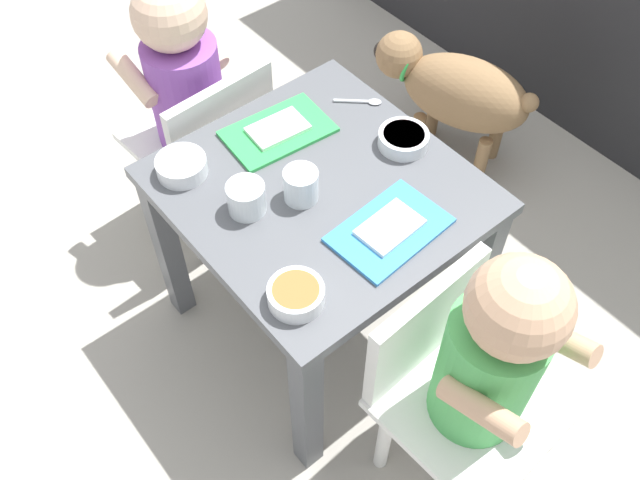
{
  "coord_description": "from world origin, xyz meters",
  "views": [
    {
      "loc": [
        0.68,
        -0.55,
        1.42
      ],
      "look_at": [
        0.0,
        0.0,
        0.31
      ],
      "focal_mm": 39.01,
      "sensor_mm": 36.0,
      "label": 1
    }
  ],
  "objects_px": {
    "seated_child_left": "(188,87)",
    "food_tray_right": "(390,229)",
    "dining_table": "(320,217)",
    "dog": "(455,90)",
    "seated_child_right": "(484,361)",
    "water_cup_left": "(246,199)",
    "water_cup_right": "(302,188)",
    "food_tray_left": "(278,131)",
    "cereal_bowl_left_side": "(403,139)",
    "veggie_bowl_far": "(296,294)",
    "spoon_by_left_tray": "(363,101)",
    "cereal_bowl_right_side": "(181,166)"
  },
  "relations": [
    {
      "from": "seated_child_left",
      "to": "water_cup_right",
      "type": "xyz_separation_m",
      "value": [
        0.44,
        -0.03,
        0.06
      ]
    },
    {
      "from": "dog",
      "to": "water_cup_right",
      "type": "relative_size",
      "value": 7.0
    },
    {
      "from": "seated_child_left",
      "to": "spoon_by_left_tray",
      "type": "height_order",
      "value": "seated_child_left"
    },
    {
      "from": "water_cup_right",
      "to": "cereal_bowl_left_side",
      "type": "bearing_deg",
      "value": 86.43
    },
    {
      "from": "food_tray_left",
      "to": "veggie_bowl_far",
      "type": "height_order",
      "value": "veggie_bowl_far"
    },
    {
      "from": "food_tray_left",
      "to": "water_cup_right",
      "type": "height_order",
      "value": "water_cup_right"
    },
    {
      "from": "food_tray_right",
      "to": "water_cup_left",
      "type": "height_order",
      "value": "water_cup_left"
    },
    {
      "from": "cereal_bowl_left_side",
      "to": "seated_child_left",
      "type": "bearing_deg",
      "value": -154.89
    },
    {
      "from": "spoon_by_left_tray",
      "to": "cereal_bowl_left_side",
      "type": "bearing_deg",
      "value": -8.7
    },
    {
      "from": "dining_table",
      "to": "cereal_bowl_right_side",
      "type": "distance_m",
      "value": 0.28
    },
    {
      "from": "food_tray_left",
      "to": "spoon_by_left_tray",
      "type": "xyz_separation_m",
      "value": [
        0.04,
        0.19,
        -0.0
      ]
    },
    {
      "from": "dog",
      "to": "spoon_by_left_tray",
      "type": "bearing_deg",
      "value": -78.19
    },
    {
      "from": "water_cup_left",
      "to": "cereal_bowl_left_side",
      "type": "distance_m",
      "value": 0.34
    },
    {
      "from": "seated_child_left",
      "to": "food_tray_right",
      "type": "xyz_separation_m",
      "value": [
        0.6,
        0.04,
        0.04
      ]
    },
    {
      "from": "food_tray_right",
      "to": "cereal_bowl_right_side",
      "type": "xyz_separation_m",
      "value": [
        -0.35,
        -0.2,
        0.01
      ]
    },
    {
      "from": "dining_table",
      "to": "food_tray_left",
      "type": "height_order",
      "value": "food_tray_left"
    },
    {
      "from": "seated_child_right",
      "to": "water_cup_left",
      "type": "relative_size",
      "value": 9.96
    },
    {
      "from": "water_cup_left",
      "to": "water_cup_right",
      "type": "height_order",
      "value": "water_cup_right"
    },
    {
      "from": "seated_child_right",
      "to": "dog",
      "type": "relative_size",
      "value": 1.55
    },
    {
      "from": "seated_child_left",
      "to": "water_cup_right",
      "type": "bearing_deg",
      "value": -3.31
    },
    {
      "from": "dining_table",
      "to": "food_tray_right",
      "type": "bearing_deg",
      "value": 8.88
    },
    {
      "from": "cereal_bowl_left_side",
      "to": "veggie_bowl_far",
      "type": "relative_size",
      "value": 1.04
    },
    {
      "from": "food_tray_left",
      "to": "cereal_bowl_left_side",
      "type": "relative_size",
      "value": 2.22
    },
    {
      "from": "dining_table",
      "to": "cereal_bowl_left_side",
      "type": "bearing_deg",
      "value": 84.33
    },
    {
      "from": "dining_table",
      "to": "seated_child_right",
      "type": "relative_size",
      "value": 0.78
    },
    {
      "from": "water_cup_left",
      "to": "cereal_bowl_right_side",
      "type": "relative_size",
      "value": 0.73
    },
    {
      "from": "seated_child_right",
      "to": "food_tray_left",
      "type": "distance_m",
      "value": 0.6
    },
    {
      "from": "water_cup_left",
      "to": "food_tray_left",
      "type": "bearing_deg",
      "value": 127.13
    },
    {
      "from": "water_cup_right",
      "to": "spoon_by_left_tray",
      "type": "bearing_deg",
      "value": 116.26
    },
    {
      "from": "seated_child_right",
      "to": "cereal_bowl_left_side",
      "type": "bearing_deg",
      "value": 152.95
    },
    {
      "from": "seated_child_left",
      "to": "food_tray_right",
      "type": "bearing_deg",
      "value": 4.27
    },
    {
      "from": "dining_table",
      "to": "cereal_bowl_left_side",
      "type": "height_order",
      "value": "cereal_bowl_left_side"
    },
    {
      "from": "seated_child_left",
      "to": "veggie_bowl_far",
      "type": "distance_m",
      "value": 0.63
    },
    {
      "from": "food_tray_right",
      "to": "food_tray_left",
      "type": "bearing_deg",
      "value": -180.0
    },
    {
      "from": "dining_table",
      "to": "dog",
      "type": "distance_m",
      "value": 0.69
    },
    {
      "from": "dining_table",
      "to": "water_cup_left",
      "type": "height_order",
      "value": "water_cup_left"
    },
    {
      "from": "seated_child_right",
      "to": "seated_child_left",
      "type": "bearing_deg",
      "value": -179.96
    },
    {
      "from": "water_cup_left",
      "to": "seated_child_right",
      "type": "bearing_deg",
      "value": 14.13
    },
    {
      "from": "food_tray_left",
      "to": "water_cup_left",
      "type": "relative_size",
      "value": 3.12
    },
    {
      "from": "food_tray_left",
      "to": "water_cup_right",
      "type": "bearing_deg",
      "value": -22.77
    },
    {
      "from": "dog",
      "to": "water_cup_right",
      "type": "xyz_separation_m",
      "value": [
        0.22,
        -0.68,
        0.27
      ]
    },
    {
      "from": "dog",
      "to": "veggie_bowl_far",
      "type": "bearing_deg",
      "value": -65.11
    },
    {
      "from": "food_tray_left",
      "to": "dog",
      "type": "bearing_deg",
      "value": 94.64
    },
    {
      "from": "veggie_bowl_far",
      "to": "cereal_bowl_right_side",
      "type": "distance_m",
      "value": 0.36
    },
    {
      "from": "water_cup_left",
      "to": "spoon_by_left_tray",
      "type": "relative_size",
      "value": 0.85
    },
    {
      "from": "seated_child_right",
      "to": "food_tray_left",
      "type": "height_order",
      "value": "seated_child_right"
    },
    {
      "from": "cereal_bowl_right_side",
      "to": "dining_table",
      "type": "bearing_deg",
      "value": 43.31
    },
    {
      "from": "food_tray_right",
      "to": "cereal_bowl_left_side",
      "type": "relative_size",
      "value": 2.17
    },
    {
      "from": "dining_table",
      "to": "dog",
      "type": "xyz_separation_m",
      "value": [
        -0.21,
        0.63,
        -0.15
      ]
    },
    {
      "from": "cereal_bowl_left_side",
      "to": "food_tray_left",
      "type": "bearing_deg",
      "value": -137.18
    }
  ]
}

